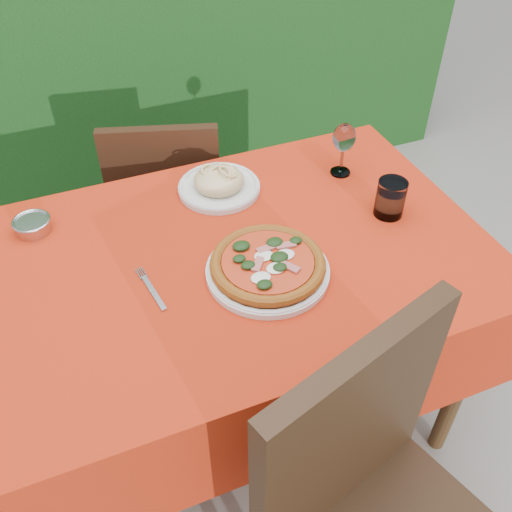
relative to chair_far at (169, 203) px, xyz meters
name	(u,v)px	position (x,y,z in m)	size (l,w,h in m)	color
ground	(245,413)	(0.04, -0.62, -0.48)	(60.00, 60.00, 0.00)	slate
dining_table	(242,293)	(0.04, -0.62, 0.12)	(1.26, 0.86, 0.75)	#422815
chair_far	(169,203)	(0.00, 0.00, 0.00)	(0.47, 0.47, 0.83)	black
pizza_plate	(268,266)	(0.07, -0.72, 0.30)	(0.35, 0.35, 0.06)	silver
pasta_plate	(219,183)	(0.08, -0.35, 0.30)	(0.24, 0.24, 0.07)	silver
water_glass	(390,200)	(0.47, -0.63, 0.32)	(0.08, 0.08, 0.10)	silver
wine_glass	(344,139)	(0.44, -0.41, 0.39)	(0.07, 0.07, 0.16)	silver
fork	(154,293)	(-0.20, -0.68, 0.27)	(0.02, 0.17, 0.00)	#B1B1B8
steel_ramekin	(33,226)	(-0.43, -0.34, 0.29)	(0.09, 0.09, 0.03)	#B1B1B8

